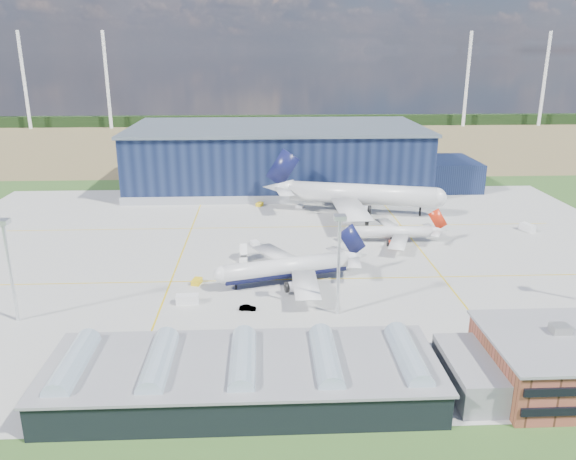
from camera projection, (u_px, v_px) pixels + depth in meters
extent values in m
plane|color=#294E1D|center=(287.00, 266.00, 153.51)|extent=(600.00, 600.00, 0.00)
cube|color=gray|center=(285.00, 253.00, 163.01)|extent=(220.00, 160.00, 0.06)
cube|color=#DAB70B|center=(288.00, 280.00, 143.97)|extent=(180.00, 0.40, 0.02)
cube|color=#DAB70B|center=(282.00, 227.00, 186.78)|extent=(180.00, 0.40, 0.02)
cube|color=#DAB70B|center=(181.00, 254.00, 161.68)|extent=(0.40, 120.00, 0.02)
cube|color=#DAB70B|center=(421.00, 251.00, 164.75)|extent=(0.40, 120.00, 0.02)
cube|color=olive|center=(272.00, 141.00, 362.77)|extent=(600.00, 220.00, 0.01)
cube|color=black|center=(270.00, 121.00, 437.65)|extent=(600.00, 8.00, 8.00)
cylinder|color=white|center=(24.00, 81.00, 410.77)|extent=(2.40, 2.40, 70.00)
cylinder|color=white|center=(107.00, 81.00, 413.40)|extent=(2.40, 2.40, 70.00)
cylinder|color=white|center=(467.00, 80.00, 425.26)|extent=(2.40, 2.40, 70.00)
cylinder|color=white|center=(545.00, 79.00, 427.89)|extent=(2.40, 2.40, 70.00)
cube|color=#0F1834|center=(277.00, 157.00, 240.05)|extent=(120.00, 60.00, 25.00)
cube|color=#90949D|center=(277.00, 182.00, 243.38)|extent=(121.00, 61.00, 3.20)
cube|color=#535F6A|center=(277.00, 127.00, 236.08)|extent=(122.00, 62.00, 1.20)
cube|color=#0F1834|center=(445.00, 173.00, 240.45)|extent=(24.00, 30.00, 12.00)
cube|color=#9D9D99|center=(560.00, 329.00, 97.23)|extent=(3.20, 2.60, 1.60)
cube|color=black|center=(243.00, 379.00, 95.08)|extent=(65.00, 22.00, 6.00)
cube|color=slate|center=(243.00, 363.00, 94.10)|extent=(66.00, 23.00, 0.50)
cube|color=slate|center=(475.00, 373.00, 96.84)|extent=(10.00, 18.00, 6.00)
cylinder|color=#99AFBD|center=(73.00, 366.00, 92.81)|extent=(4.40, 18.00, 4.40)
cylinder|color=#99AFBD|center=(159.00, 364.00, 93.43)|extent=(4.40, 18.00, 4.40)
cylinder|color=#99AFBD|center=(243.00, 362.00, 94.04)|extent=(4.40, 18.00, 4.40)
cylinder|color=#99AFBD|center=(326.00, 360.00, 94.66)|extent=(4.40, 18.00, 4.40)
cylinder|color=#99AFBD|center=(408.00, 358.00, 95.27)|extent=(4.40, 18.00, 4.40)
cylinder|color=silver|center=(11.00, 274.00, 118.98)|extent=(0.70, 0.70, 22.00)
cube|color=silver|center=(2.00, 222.00, 115.46)|extent=(2.60, 2.60, 1.00)
cylinder|color=silver|center=(338.00, 268.00, 122.05)|extent=(0.70, 0.70, 22.00)
cube|color=silver|center=(340.00, 217.00, 118.54)|extent=(2.60, 2.60, 1.00)
cube|color=gold|center=(197.00, 282.00, 141.17)|extent=(2.72, 3.66, 1.36)
cube|color=silver|center=(187.00, 299.00, 130.02)|extent=(5.30, 2.54, 2.26)
cube|color=silver|center=(255.00, 243.00, 168.96)|extent=(3.09, 3.78, 1.41)
cube|color=silver|center=(527.00, 227.00, 182.59)|extent=(3.86, 5.68, 2.38)
cube|color=gold|center=(260.00, 204.00, 211.94)|extent=(3.06, 3.68, 1.38)
cube|color=silver|center=(300.00, 206.00, 209.83)|extent=(3.32, 2.92, 1.21)
cube|color=silver|center=(506.00, 341.00, 111.21)|extent=(4.94, 2.43, 2.36)
cube|color=silver|center=(243.00, 253.00, 158.18)|extent=(2.43, 5.01, 3.10)
imported|color=#99999E|center=(547.00, 344.00, 111.27)|extent=(3.66, 2.65, 1.16)
imported|color=#99999E|center=(248.00, 308.00, 126.85)|extent=(3.92, 1.72, 1.25)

